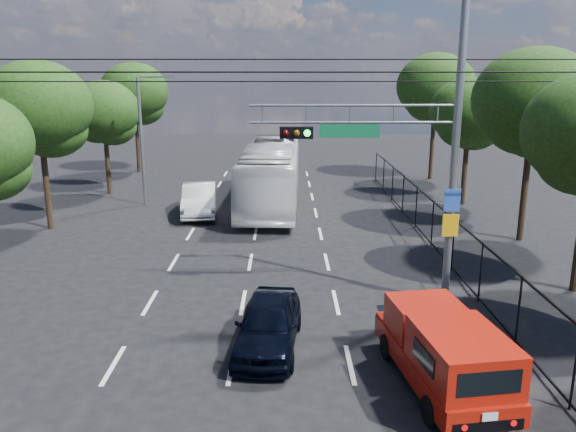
{
  "coord_description": "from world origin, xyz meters",
  "views": [
    {
      "loc": [
        1.34,
        -8.85,
        7.16
      ],
      "look_at": [
        1.45,
        8.31,
        2.8
      ],
      "focal_mm": 35.0,
      "sensor_mm": 36.0,
      "label": 1
    }
  ],
  "objects_px": {
    "navy_hatchback": "(268,324)",
    "signal_mast": "(416,140)",
    "red_pickup": "(443,350)",
    "white_bus": "(271,175)",
    "white_van": "(199,199)"
  },
  "relations": [
    {
      "from": "white_van",
      "to": "red_pickup",
      "type": "bearing_deg",
      "value": -70.74
    },
    {
      "from": "navy_hatchback",
      "to": "white_van",
      "type": "height_order",
      "value": "white_van"
    },
    {
      "from": "red_pickup",
      "to": "navy_hatchback",
      "type": "xyz_separation_m",
      "value": [
        -4.11,
        2.02,
        -0.28
      ]
    },
    {
      "from": "signal_mast",
      "to": "white_bus",
      "type": "height_order",
      "value": "signal_mast"
    },
    {
      "from": "signal_mast",
      "to": "white_bus",
      "type": "xyz_separation_m",
      "value": [
        -4.69,
        13.83,
        -3.52
      ]
    },
    {
      "from": "navy_hatchback",
      "to": "signal_mast",
      "type": "bearing_deg",
      "value": 40.31
    },
    {
      "from": "navy_hatchback",
      "to": "white_van",
      "type": "distance_m",
      "value": 15.32
    },
    {
      "from": "navy_hatchback",
      "to": "red_pickup",
      "type": "bearing_deg",
      "value": -20.47
    },
    {
      "from": "red_pickup",
      "to": "white_bus",
      "type": "distance_m",
      "value": 19.4
    },
    {
      "from": "signal_mast",
      "to": "navy_hatchback",
      "type": "height_order",
      "value": "signal_mast"
    },
    {
      "from": "red_pickup",
      "to": "white_bus",
      "type": "bearing_deg",
      "value": 103.17
    },
    {
      "from": "white_bus",
      "to": "white_van",
      "type": "bearing_deg",
      "value": -148.73
    },
    {
      "from": "red_pickup",
      "to": "navy_hatchback",
      "type": "relative_size",
      "value": 1.25
    },
    {
      "from": "red_pickup",
      "to": "white_van",
      "type": "distance_m",
      "value": 18.67
    },
    {
      "from": "red_pickup",
      "to": "white_bus",
      "type": "relative_size",
      "value": 0.41
    }
  ]
}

